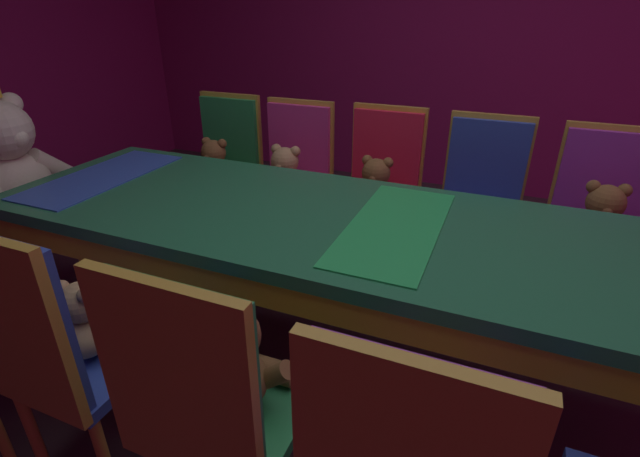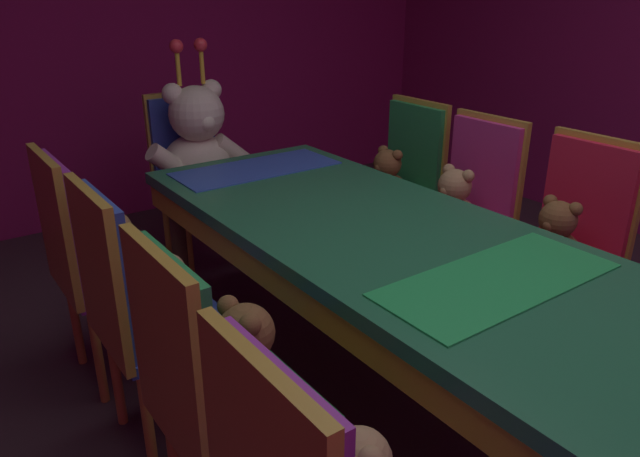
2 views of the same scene
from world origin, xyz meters
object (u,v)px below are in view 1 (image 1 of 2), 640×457
chair_right_3 (382,179)px  teddy_right_4 (285,177)px  banquet_table (393,247)px  chair_right_1 (596,210)px  teddy_left_3 (235,362)px  chair_left_3 (203,400)px  teddy_right_1 (600,223)px  teddy_right_5 (214,167)px  chair_right_5 (228,159)px  chair_left_4 (46,343)px  teddy_left_4 (88,322)px  teddy_right_3 (375,189)px  teddy_left_2 (419,435)px  king_teddy_bear (12,164)px  chair_right_4 (296,169)px  chair_right_2 (481,193)px

chair_right_3 → teddy_right_4: bearing=-70.8°
banquet_table → chair_right_1: chair_right_1 is taller
banquet_table → teddy_left_3: bearing=159.8°
chair_left_3 → teddy_right_1: chair_left_3 is taller
teddy_right_5 → chair_right_1: bearing=93.5°
chair_left_3 → teddy_right_5: bearing=33.6°
chair_right_3 → chair_right_5: same height
chair_left_3 → chair_right_3: same height
chair_left_4 → teddy_right_4: (1.53, 0.00, -0.00)m
teddy_left_4 → teddy_right_3: (1.42, -0.51, 0.02)m
banquet_table → chair_left_3: size_ratio=3.36×
banquet_table → teddy_left_2: (-0.72, -0.25, -0.08)m
teddy_right_5 → king_teddy_bear: (-0.71, 0.75, 0.14)m
chair_left_4 → teddy_right_5: 1.63m
chair_left_3 → king_teddy_bear: king_teddy_bear is taller
chair_right_3 → teddy_right_3: chair_right_3 is taller
banquet_table → teddy_left_4: banquet_table is taller
teddy_right_4 → chair_right_3: bearing=109.2°
chair_right_1 → teddy_right_3: size_ratio=3.09×
teddy_left_4 → teddy_right_4: bearing=0.1°
teddy_left_3 → king_teddy_bear: 1.91m
chair_left_3 → teddy_right_3: (1.57, 0.03, -0.01)m
chair_left_4 → chair_right_1: size_ratio=1.00×
chair_right_4 → chair_right_5: (0.02, 0.49, 0.00)m
chair_left_3 → chair_right_1: same height
banquet_table → teddy_left_4: 1.06m
chair_right_1 → teddy_right_5: (-0.13, 2.05, -0.01)m
chair_left_3 → teddy_right_1: (1.53, -1.02, -0.00)m
chair_left_3 → chair_right_5: bearing=31.3°
chair_left_4 → king_teddy_bear: size_ratio=1.19×
chair_left_3 → chair_right_5: 1.98m
teddy_right_5 → teddy_right_1: bearing=89.5°
chair_right_1 → teddy_right_3: chair_right_1 is taller
king_teddy_bear → teddy_right_3: bearing=22.5°
teddy_left_3 → chair_right_1: 1.84m
chair_right_2 → chair_left_4: bearing=-31.5°
banquet_table → teddy_right_5: 1.47m
teddy_left_3 → teddy_right_5: bearing=36.2°
chair_right_5 → teddy_right_5: size_ratio=3.12×
teddy_left_2 → chair_right_4: size_ratio=0.30×
banquet_table → teddy_right_5: bearing=61.1°
teddy_left_4 → chair_right_4: chair_right_4 is taller
teddy_right_5 → chair_right_2: bearing=95.6°
chair_right_2 → teddy_right_3: bearing=-75.8°
teddy_left_2 → teddy_right_3: size_ratio=0.91×
teddy_left_4 → chair_right_3: 1.65m
chair_left_4 → chair_right_2: same height
teddy_right_1 → teddy_right_4: teddy_right_1 is taller
chair_right_4 → chair_right_5: bearing=-92.3°
banquet_table → teddy_right_3: (0.72, 0.28, -0.07)m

